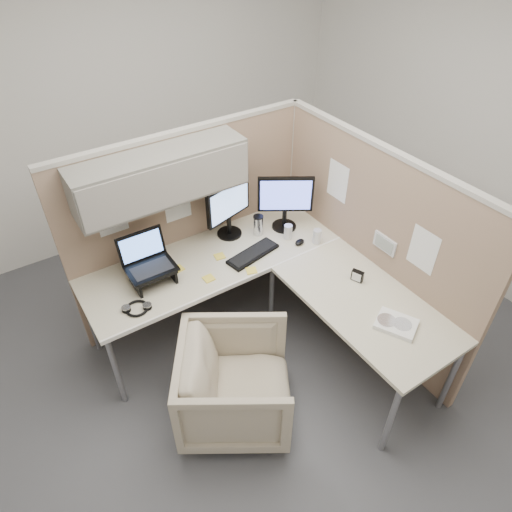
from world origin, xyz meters
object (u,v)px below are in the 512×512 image
desk (268,281)px  keyboard (253,254)px  office_chair (236,380)px  monitor_left (228,206)px

desk → keyboard: keyboard is taller
desk → office_chair: 0.75m
monitor_left → office_chair: bearing=-135.4°
desk → keyboard: size_ratio=4.62×
office_chair → keyboard: (0.58, 0.68, 0.37)m
office_chair → desk: bearing=-20.1°
office_chair → keyboard: keyboard is taller
office_chair → monitor_left: size_ratio=1.60×
monitor_left → keyboard: 0.42m
office_chair → monitor_left: monitor_left is taller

